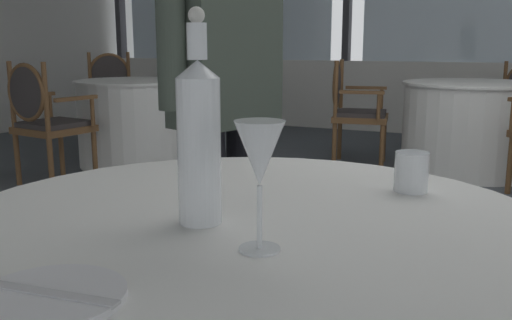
# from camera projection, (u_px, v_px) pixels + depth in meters

# --- Properties ---
(ground_plane) EXTENTS (14.43, 14.43, 0.00)m
(ground_plane) POSITION_uv_depth(u_px,v_px,m) (448.00, 267.00, 2.70)
(ground_plane) COLOR #4C5156
(window_wall_far) EXTENTS (10.82, 0.14, 2.80)m
(window_wall_far) POSITION_uv_depth(u_px,v_px,m) (497.00, 38.00, 6.18)
(window_wall_far) COLOR silver
(window_wall_far) RESTS_ON ground_plane
(side_plate) EXTENTS (0.19, 0.19, 0.01)m
(side_plate) POSITION_uv_depth(u_px,v_px,m) (49.00, 297.00, 0.69)
(side_plate) COLOR white
(side_plate) RESTS_ON foreground_table
(butter_knife) EXTENTS (0.19, 0.04, 0.00)m
(butter_knife) POSITION_uv_depth(u_px,v_px,m) (48.00, 293.00, 0.68)
(butter_knife) COLOR silver
(butter_knife) RESTS_ON foreground_table
(water_bottle) EXTENTS (0.08, 0.08, 0.37)m
(water_bottle) POSITION_uv_depth(u_px,v_px,m) (199.00, 138.00, 0.96)
(water_bottle) COLOR white
(water_bottle) RESTS_ON foreground_table
(wine_glass) EXTENTS (0.08, 0.08, 0.20)m
(wine_glass) POSITION_uv_depth(u_px,v_px,m) (260.00, 157.00, 0.83)
(wine_glass) COLOR white
(wine_glass) RESTS_ON foreground_table
(water_tumbler) EXTENTS (0.07, 0.07, 0.09)m
(water_tumbler) POSITION_uv_depth(u_px,v_px,m) (411.00, 172.00, 1.19)
(water_tumbler) COLOR white
(water_tumbler) RESTS_ON foreground_table
(background_table_2) EXTENTS (1.07, 1.07, 0.75)m
(background_table_2) POSITION_uv_depth(u_px,v_px,m) (138.00, 122.00, 4.97)
(background_table_2) COLOR white
(background_table_2) RESTS_ON ground_plane
(dining_chair_2_0) EXTENTS (0.65, 0.66, 0.97)m
(dining_chair_2_0) POSITION_uv_depth(u_px,v_px,m) (113.00, 92.00, 5.77)
(dining_chair_2_0) COLOR brown
(dining_chair_2_0) RESTS_ON ground_plane
(dining_chair_2_1) EXTENTS (0.59, 0.53, 0.93)m
(dining_chair_2_1) POSITION_uv_depth(u_px,v_px,m) (43.00, 115.00, 4.15)
(dining_chair_2_1) COLOR brown
(dining_chair_2_1) RESTS_ON ground_plane
(dining_chair_2_2) EXTENTS (0.59, 0.63, 0.88)m
(dining_chair_2_2) POSITION_uv_depth(u_px,v_px,m) (245.00, 106.00, 4.88)
(dining_chair_2_2) COLOR brown
(dining_chair_2_2) RESTS_ON ground_plane
(background_table_3) EXTENTS (1.17, 1.17, 0.75)m
(background_table_3) POSITION_uv_depth(u_px,v_px,m) (472.00, 127.00, 4.69)
(background_table_3) COLOR white
(background_table_3) RESTS_ON ground_plane
(dining_chair_3_0) EXTENTS (0.54, 0.59, 0.92)m
(dining_chair_3_0) POSITION_uv_depth(u_px,v_px,m) (351.00, 104.00, 4.91)
(dining_chair_3_0) COLOR brown
(dining_chair_3_0) RESTS_ON ground_plane
(diner_person_0) EXTENTS (0.31, 0.50, 1.59)m
(diner_person_0) POSITION_uv_depth(u_px,v_px,m) (225.00, 90.00, 1.90)
(diner_person_0) COLOR black
(diner_person_0) RESTS_ON ground_plane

